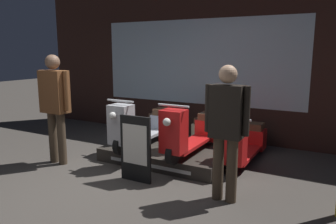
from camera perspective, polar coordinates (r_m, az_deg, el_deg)
The scene contains 11 objects.
ground_plane at distance 4.45m, azimuth -12.20°, elevation -13.18°, with size 30.00×30.00×0.00m, color #423D38.
shop_wall_back at distance 6.78m, azimuth 5.20°, elevation 9.07°, with size 7.83×0.09×3.20m.
display_platform at distance 5.43m, azimuth -0.15°, elevation -7.32°, with size 2.00×1.17×0.21m.
scooter_display_left at distance 5.50m, azimuth -4.48°, elevation -2.47°, with size 0.47×1.68×0.85m.
scooter_display_right at distance 5.08m, azimuth 4.06°, elevation -3.58°, with size 0.47×1.68×0.85m.
scooter_backrow_0 at distance 6.21m, azimuth -4.98°, elevation -2.96°, with size 0.47×1.68×0.85m.
scooter_backrow_1 at distance 5.73m, azimuth 3.46°, elevation -4.11°, with size 0.47×1.68×0.85m.
scooter_backrow_2 at distance 5.39m, azimuth 13.23°, elevation -5.32°, with size 0.47×1.68×0.85m.
person_left_browsing at distance 5.39m, azimuth -19.10°, elevation 1.97°, with size 0.59×0.24×1.72m.
person_right_browsing at distance 3.85m, azimuth 10.12°, elevation -2.21°, with size 0.53×0.21×1.62m.
price_sign_board at distance 4.50m, azimuth -5.68°, elevation -6.39°, with size 0.47×0.04×0.92m.
Camera 1 is at (2.71, -3.04, 1.78)m, focal length 35.00 mm.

